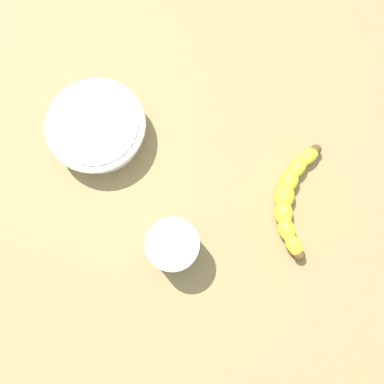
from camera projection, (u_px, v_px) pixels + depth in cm
name	position (u px, v px, depth cm)	size (l,w,h in cm)	color
wooden_tabletop	(237.00, 183.00, 75.15)	(120.00, 120.00, 3.00)	olive
banana	(291.00, 198.00, 71.23)	(18.24, 13.52, 3.51)	yellow
smoothie_glass	(174.00, 246.00, 66.79)	(8.54, 8.54, 8.86)	silver
ceramic_bowl	(98.00, 128.00, 72.49)	(17.86, 17.86, 5.45)	white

